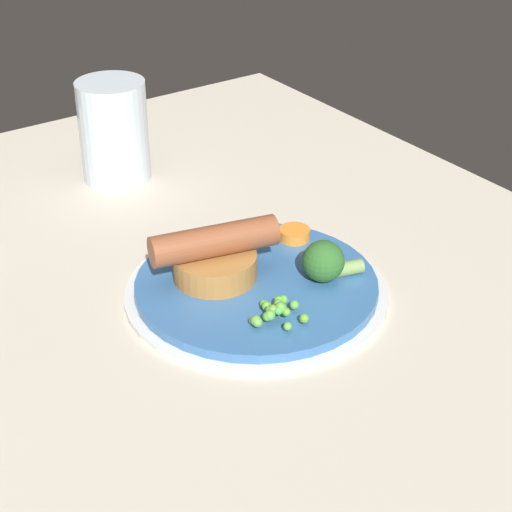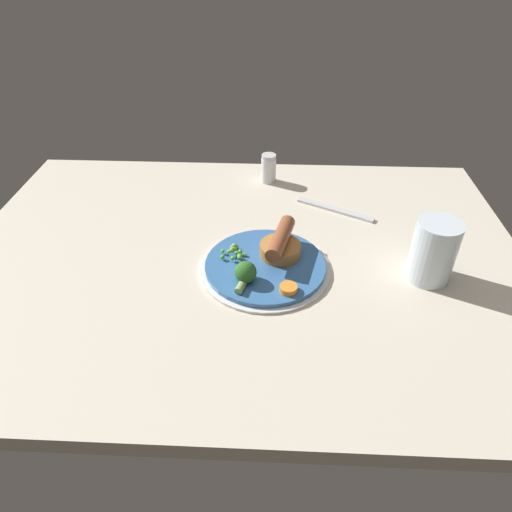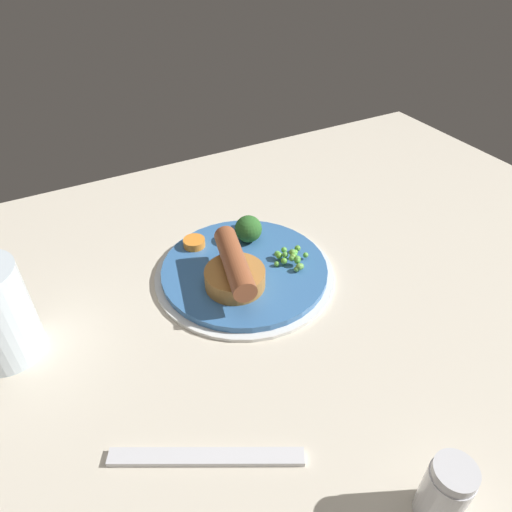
{
  "view_description": "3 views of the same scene",
  "coord_description": "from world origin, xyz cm",
  "px_view_note": "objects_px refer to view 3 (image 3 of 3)",
  "views": [
    {
      "loc": [
        -49.21,
        33.57,
        46.68
      ],
      "look_at": [
        6.48,
        -5.36,
        5.84
      ],
      "focal_mm": 60.0,
      "sensor_mm": 36.0,
      "label": 1
    },
    {
      "loc": [
        6.13,
        -70.52,
        56.42
      ],
      "look_at": [
        3.16,
        -5.7,
        7.13
      ],
      "focal_mm": 32.0,
      "sensor_mm": 36.0,
      "label": 2
    },
    {
      "loc": [
        25.73,
        38.11,
        43.73
      ],
      "look_at": [
        3.33,
        -3.72,
        6.03
      ],
      "focal_mm": 32.0,
      "sensor_mm": 36.0,
      "label": 3
    }
  ],
  "objects_px": {
    "broccoli_floret_near": "(248,229)",
    "fork": "(206,457)",
    "dinner_plate": "(245,271)",
    "pea_pile": "(291,257)",
    "sausage_pudding": "(235,271)",
    "salt_shaker": "(445,492)",
    "carrot_slice_1": "(194,243)"
  },
  "relations": [
    {
      "from": "sausage_pudding",
      "to": "fork",
      "type": "relative_size",
      "value": 0.67
    },
    {
      "from": "sausage_pudding",
      "to": "pea_pile",
      "type": "xyz_separation_m",
      "value": [
        -0.09,
        -0.01,
        -0.01
      ]
    },
    {
      "from": "pea_pile",
      "to": "fork",
      "type": "bearing_deg",
      "value": 42.65
    },
    {
      "from": "dinner_plate",
      "to": "pea_pile",
      "type": "relative_size",
      "value": 4.89
    },
    {
      "from": "sausage_pudding",
      "to": "broccoli_floret_near",
      "type": "xyz_separation_m",
      "value": [
        -0.06,
        -0.08,
        -0.0
      ]
    },
    {
      "from": "dinner_plate",
      "to": "fork",
      "type": "xyz_separation_m",
      "value": [
        0.15,
        0.21,
        -0.0
      ]
    },
    {
      "from": "pea_pile",
      "to": "fork",
      "type": "height_order",
      "value": "pea_pile"
    },
    {
      "from": "broccoli_floret_near",
      "to": "fork",
      "type": "distance_m",
      "value": 0.33
    },
    {
      "from": "pea_pile",
      "to": "carrot_slice_1",
      "type": "distance_m",
      "value": 0.14
    },
    {
      "from": "carrot_slice_1",
      "to": "fork",
      "type": "xyz_separation_m",
      "value": [
        0.11,
        0.29,
        -0.02
      ]
    },
    {
      "from": "dinner_plate",
      "to": "sausage_pudding",
      "type": "height_order",
      "value": "sausage_pudding"
    },
    {
      "from": "sausage_pudding",
      "to": "salt_shaker",
      "type": "relative_size",
      "value": 1.73
    },
    {
      "from": "dinner_plate",
      "to": "pea_pile",
      "type": "height_order",
      "value": "pea_pile"
    },
    {
      "from": "broccoli_floret_near",
      "to": "fork",
      "type": "height_order",
      "value": "broccoli_floret_near"
    },
    {
      "from": "salt_shaker",
      "to": "dinner_plate",
      "type": "bearing_deg",
      "value": -89.6
    },
    {
      "from": "broccoli_floret_near",
      "to": "pea_pile",
      "type": "bearing_deg",
      "value": 35.06
    },
    {
      "from": "dinner_plate",
      "to": "sausage_pudding",
      "type": "relative_size",
      "value": 2.01
    },
    {
      "from": "dinner_plate",
      "to": "sausage_pudding",
      "type": "bearing_deg",
      "value": 44.94
    },
    {
      "from": "sausage_pudding",
      "to": "broccoli_floret_near",
      "type": "relative_size",
      "value": 2.05
    },
    {
      "from": "dinner_plate",
      "to": "carrot_slice_1",
      "type": "bearing_deg",
      "value": -61.03
    },
    {
      "from": "sausage_pudding",
      "to": "carrot_slice_1",
      "type": "relative_size",
      "value": 3.92
    },
    {
      "from": "dinner_plate",
      "to": "carrot_slice_1",
      "type": "height_order",
      "value": "carrot_slice_1"
    },
    {
      "from": "dinner_plate",
      "to": "fork",
      "type": "height_order",
      "value": "dinner_plate"
    },
    {
      "from": "sausage_pudding",
      "to": "salt_shaker",
      "type": "height_order",
      "value": "salt_shaker"
    },
    {
      "from": "sausage_pudding",
      "to": "pea_pile",
      "type": "height_order",
      "value": "sausage_pudding"
    },
    {
      "from": "dinner_plate",
      "to": "broccoli_floret_near",
      "type": "height_order",
      "value": "broccoli_floret_near"
    },
    {
      "from": "broccoli_floret_near",
      "to": "carrot_slice_1",
      "type": "bearing_deg",
      "value": -90.75
    },
    {
      "from": "dinner_plate",
      "to": "broccoli_floret_near",
      "type": "distance_m",
      "value": 0.07
    },
    {
      "from": "carrot_slice_1",
      "to": "dinner_plate",
      "type": "bearing_deg",
      "value": 118.97
    },
    {
      "from": "carrot_slice_1",
      "to": "salt_shaker",
      "type": "relative_size",
      "value": 0.44
    },
    {
      "from": "dinner_plate",
      "to": "fork",
      "type": "distance_m",
      "value": 0.26
    },
    {
      "from": "pea_pile",
      "to": "broccoli_floret_near",
      "type": "relative_size",
      "value": 0.84
    }
  ]
}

